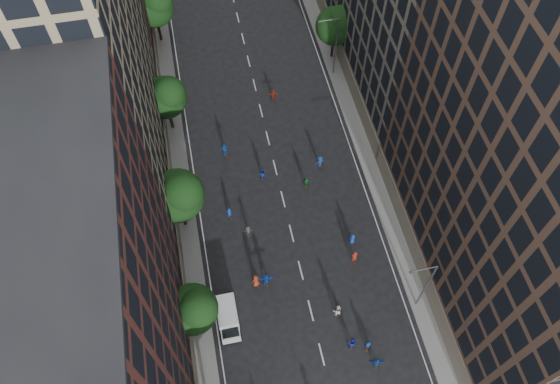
% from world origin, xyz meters
% --- Properties ---
extents(ground, '(240.00, 240.00, 0.00)m').
position_xyz_m(ground, '(0.00, 40.00, 0.00)').
color(ground, black).
rests_on(ground, ground).
extents(sidewalk_left, '(4.00, 105.00, 0.15)m').
position_xyz_m(sidewalk_left, '(-12.00, 47.50, 0.07)').
color(sidewalk_left, slate).
rests_on(sidewalk_left, ground).
extents(sidewalk_right, '(4.00, 105.00, 0.15)m').
position_xyz_m(sidewalk_right, '(12.00, 47.50, 0.07)').
color(sidewalk_right, slate).
rests_on(sidewalk_right, ground).
extents(bldg_left_a, '(14.00, 22.00, 30.00)m').
position_xyz_m(bldg_left_a, '(-19.00, 11.00, 15.00)').
color(bldg_left_a, '#51251F').
rests_on(bldg_left_a, ground).
extents(bldg_left_b, '(14.00, 26.00, 34.00)m').
position_xyz_m(bldg_left_b, '(-19.00, 35.00, 17.00)').
color(bldg_left_b, '#92815F').
rests_on(bldg_left_b, ground).
extents(bldg_right_a, '(14.00, 30.00, 36.00)m').
position_xyz_m(bldg_right_a, '(19.00, 15.00, 18.00)').
color(bldg_right_a, '#4C3528').
rests_on(bldg_right_a, ground).
extents(tree_left_1, '(4.80, 4.80, 8.21)m').
position_xyz_m(tree_left_1, '(-11.02, 13.86, 5.55)').
color(tree_left_1, black).
rests_on(tree_left_1, ground).
extents(tree_left_2, '(5.60, 5.60, 9.45)m').
position_xyz_m(tree_left_2, '(-10.99, 25.83, 6.36)').
color(tree_left_2, black).
rests_on(tree_left_2, ground).
extents(tree_left_3, '(5.00, 5.00, 8.58)m').
position_xyz_m(tree_left_3, '(-11.02, 39.85, 5.82)').
color(tree_left_3, black).
rests_on(tree_left_3, ground).
extents(tree_left_4, '(5.40, 5.40, 9.08)m').
position_xyz_m(tree_left_4, '(-11.00, 55.84, 6.10)').
color(tree_left_4, black).
rests_on(tree_left_4, ground).
extents(tree_right_a, '(5.00, 5.00, 8.39)m').
position_xyz_m(tree_right_a, '(11.38, 47.85, 5.63)').
color(tree_right_a, black).
rests_on(tree_right_a, ground).
extents(streetlamp_near, '(2.64, 0.22, 9.06)m').
position_xyz_m(streetlamp_near, '(10.37, 12.00, 5.17)').
color(streetlamp_near, '#595B60').
rests_on(streetlamp_near, ground).
extents(streetlamp_far, '(2.64, 0.22, 9.06)m').
position_xyz_m(streetlamp_far, '(10.37, 45.00, 5.17)').
color(streetlamp_far, '#595B60').
rests_on(streetlamp_far, ground).
extents(cargo_van, '(2.04, 4.34, 2.30)m').
position_xyz_m(cargo_van, '(-8.25, 14.02, 1.21)').
color(cargo_van, white).
rests_on(cargo_van, ground).
extents(skater_1, '(0.65, 0.53, 1.55)m').
position_xyz_m(skater_1, '(4.46, 8.74, 0.77)').
color(skater_1, '#123E98').
rests_on(skater_1, ground).
extents(skater_2, '(0.89, 0.69, 1.80)m').
position_xyz_m(skater_2, '(2.92, 9.26, 0.90)').
color(skater_2, '#141BA5').
rests_on(skater_2, ground).
extents(skater_5, '(1.56, 0.72, 1.62)m').
position_xyz_m(skater_5, '(4.80, 6.97, 0.81)').
color(skater_5, '#123F93').
rests_on(skater_5, ground).
extents(skater_6, '(1.08, 0.89, 1.90)m').
position_xyz_m(skater_6, '(-4.87, 17.40, 0.95)').
color(skater_6, '#9D331A').
rests_on(skater_6, ground).
extents(skater_7, '(0.73, 0.50, 1.93)m').
position_xyz_m(skater_7, '(5.73, 17.94, 0.97)').
color(skater_7, '#A52B1B').
rests_on(skater_7, ground).
extents(skater_8, '(0.97, 0.77, 1.93)m').
position_xyz_m(skater_8, '(2.42, 12.63, 0.96)').
color(skater_8, silver).
rests_on(skater_8, ground).
extents(skater_9, '(1.01, 0.62, 1.52)m').
position_xyz_m(skater_9, '(-4.62, 23.35, 0.76)').
color(skater_9, '#3C3C40').
rests_on(skater_9, ground).
extents(skater_10, '(1.15, 0.71, 1.83)m').
position_xyz_m(skater_10, '(2.96, 28.05, 0.92)').
color(skater_10, '#1B5C33').
rests_on(skater_10, ground).
extents(skater_11, '(1.74, 0.62, 1.86)m').
position_xyz_m(skater_11, '(-3.80, 17.32, 0.93)').
color(skater_11, '#1742BD').
rests_on(skater_11, ground).
extents(skater_12, '(0.79, 0.52, 1.60)m').
position_xyz_m(skater_12, '(6.13, 20.10, 0.80)').
color(skater_12, '#163AB8').
rests_on(skater_12, ground).
extents(skater_13, '(0.70, 0.53, 1.73)m').
position_xyz_m(skater_13, '(-6.27, 25.90, 0.86)').
color(skater_13, '#173EBB').
rests_on(skater_13, ground).
extents(skater_14, '(0.88, 0.71, 1.71)m').
position_xyz_m(skater_14, '(-1.76, 30.31, 0.86)').
color(skater_14, '#132D9B').
rests_on(skater_14, ground).
extents(skater_15, '(1.21, 0.88, 1.69)m').
position_xyz_m(skater_15, '(5.18, 30.63, 0.84)').
color(skater_15, '#123C97').
rests_on(skater_15, ground).
extents(skater_16, '(1.22, 0.75, 1.94)m').
position_xyz_m(skater_16, '(-5.46, 34.55, 0.97)').
color(skater_16, '#154FAF').
rests_on(skater_16, ground).
extents(skater_17, '(1.48, 0.61, 1.55)m').
position_xyz_m(skater_17, '(1.91, 42.05, 0.78)').
color(skater_17, maroon).
rests_on(skater_17, ground).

